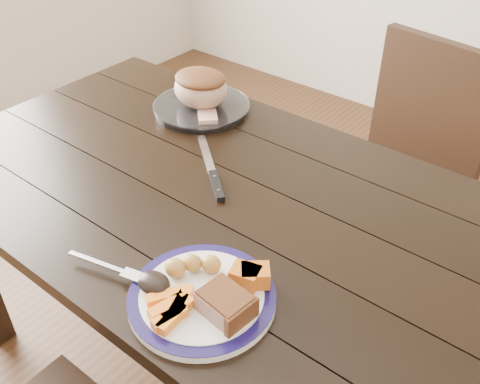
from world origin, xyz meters
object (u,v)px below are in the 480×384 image
Objects in this scene: serving_platter at (202,108)px; fork at (111,268)px; carving_knife at (214,177)px; roast_joint at (201,89)px; chair_far at (402,165)px; pork_slice at (225,304)px; dining_table at (221,221)px; dinner_plate at (202,298)px.

serving_platter is 1.64× the size of fork.
serving_platter is at bearing 175.94° from carving_knife.
roast_joint is (-0.33, 0.64, 0.05)m from fork.
serving_platter is (-0.50, -0.45, 0.23)m from chair_far.
pork_slice is 0.26m from fork.
pork_slice is (0.08, -1.03, 0.27)m from chair_far.
dining_table is at bearing 132.15° from pork_slice.
roast_joint is (-0.59, 0.58, 0.03)m from pork_slice.
fork is 0.39m from carving_knife.
chair_far is (0.18, 0.74, -0.13)m from dining_table.
carving_knife is (-0.05, 0.03, 0.10)m from dining_table.
serving_platter is at bearing 51.47° from chair_far.
fork is at bearing 90.80° from chair_far.
roast_joint is at bearing 51.47° from chair_far.
chair_far reaches higher than carving_knife.
fork is (-0.25, -0.06, -0.02)m from pork_slice.
chair_far is 10.07× the size of pork_slice.
chair_far is 1.13m from fork.
pork_slice reaches higher than dining_table.
roast_joint is at bearing 0.00° from serving_platter.
roast_joint is at bearing 175.94° from carving_knife.
dinner_plate is 1.62× the size of fork.
chair_far is 5.40× the size of roast_joint.
serving_platter is 1.69× the size of roast_joint.
dining_table is 6.13× the size of carving_knife.
serving_platter is 0.06m from roast_joint.
chair_far is at bearing 41.78° from roast_joint.
chair_far reaches higher than dinner_plate.
serving_platter is 1.11× the size of carving_knife.
pork_slice reaches higher than fork.
serving_platter is 0.83m from pork_slice.
chair_far is at bearing 94.69° from pork_slice.
serving_platter is 3.15× the size of pork_slice.
chair_far is at bearing 41.78° from serving_platter.
serving_platter is at bearing 103.49° from fork.
pork_slice is at bearing -4.76° from dinner_plate.
carving_knife is at bearing 81.53° from chair_far.
roast_joint is at bearing 135.27° from pork_slice.
roast_joint reaches higher than pork_slice.
pork_slice is 0.52× the size of fork.
pork_slice is 0.83m from roast_joint.
fork reaches higher than dining_table.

